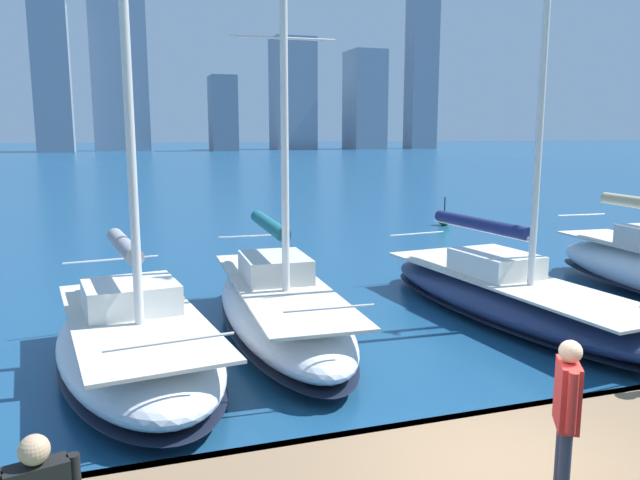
# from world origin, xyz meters

# --- Properties ---
(dock_pier) EXTENTS (28.00, 2.80, 0.60)m
(dock_pier) POSITION_xyz_m (-0.00, -0.10, 0.54)
(dock_pier) COLOR #896B4C
(dock_pier) RESTS_ON ground
(city_skyline) EXTENTS (167.86, 20.88, 50.15)m
(city_skyline) POSITION_xyz_m (9.04, -160.03, 18.12)
(city_skyline) COLOR gray
(city_skyline) RESTS_ON ground
(sailboat_navy) EXTENTS (3.45, 9.52, 12.99)m
(sailboat_navy) POSITION_xyz_m (-4.81, -6.81, 0.63)
(sailboat_navy) COLOR navy
(sailboat_navy) RESTS_ON ground
(sailboat_teal) EXTENTS (2.69, 8.38, 9.80)m
(sailboat_teal) POSITION_xyz_m (0.84, -7.29, 0.68)
(sailboat_teal) COLOR white
(sailboat_teal) RESTS_ON ground
(sailboat_grey) EXTENTS (3.65, 7.20, 10.94)m
(sailboat_grey) POSITION_xyz_m (3.98, -5.78, 0.68)
(sailboat_grey) COLOR white
(sailboat_grey) RESTS_ON ground
(person_red_shirt) EXTENTS (0.42, 0.58, 1.79)m
(person_red_shirt) POSITION_xyz_m (-0.20, 0.80, 1.68)
(person_red_shirt) COLOR #2D3347
(person_red_shirt) RESTS_ON dock_pier
(channel_buoy) EXTENTS (0.70, 0.70, 1.40)m
(channel_buoy) POSITION_xyz_m (-11.09, -21.16, 0.36)
(channel_buoy) COLOR green
(channel_buoy) RESTS_ON ground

